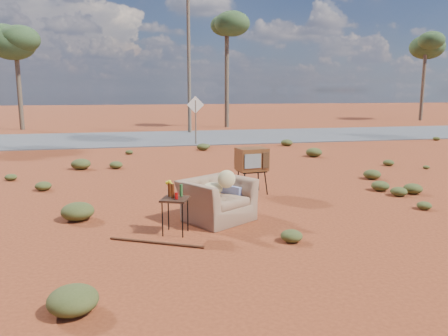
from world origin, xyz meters
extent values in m
plane|color=#913C1D|center=(0.00, 0.00, 0.00)|extent=(140.00, 140.00, 0.00)
cube|color=#565659|center=(0.00, 15.00, 0.02)|extent=(140.00, 7.00, 0.04)
imported|color=#856348|center=(0.07, 0.23, 0.53)|extent=(1.45, 1.32, 1.06)
ellipsoid|color=#CDBD7D|center=(-0.01, 0.25, 0.62)|extent=(0.38, 0.38, 0.23)
ellipsoid|color=#CDBD7D|center=(0.22, 0.09, 0.82)|extent=(0.34, 0.17, 0.34)
cube|color=navy|center=(0.49, 0.63, 0.31)|extent=(0.85, 0.94, 0.62)
cube|color=black|center=(1.31, 2.19, 0.55)|extent=(0.66, 0.54, 0.03)
cylinder|color=black|center=(1.07, 1.94, 0.28)|extent=(0.03, 0.03, 0.55)
cylinder|color=black|center=(1.62, 2.02, 0.28)|extent=(0.03, 0.03, 0.55)
cylinder|color=black|center=(1.01, 2.37, 0.28)|extent=(0.03, 0.03, 0.55)
cylinder|color=black|center=(1.56, 2.45, 0.28)|extent=(0.03, 0.03, 0.55)
cube|color=brown|center=(1.31, 2.19, 0.83)|extent=(0.75, 0.62, 0.53)
cube|color=slate|center=(1.26, 1.91, 0.83)|extent=(0.41, 0.07, 0.33)
cube|color=#472D19|center=(1.59, 1.95, 0.83)|extent=(0.16, 0.04, 0.38)
cube|color=#372014|center=(-0.79, -0.38, 0.61)|extent=(0.57, 0.57, 0.03)
cylinder|color=black|center=(-1.01, -0.48, 0.31)|extent=(0.02, 0.02, 0.61)
cylinder|color=black|center=(-0.69, -0.61, 0.31)|extent=(0.02, 0.02, 0.61)
cylinder|color=black|center=(-0.88, -0.15, 0.31)|extent=(0.02, 0.02, 0.61)
cylinder|color=black|center=(-0.56, -0.28, 0.31)|extent=(0.02, 0.02, 0.61)
cylinder|color=#441C0B|center=(-0.87, -0.30, 0.74)|extent=(0.06, 0.06, 0.23)
cylinder|color=#441C0B|center=(-0.83, -0.44, 0.75)|extent=(0.06, 0.06, 0.24)
cylinder|color=#285C27|center=(-0.67, -0.33, 0.73)|extent=(0.05, 0.05, 0.21)
cylinder|color=red|center=(-0.77, -0.48, 0.69)|extent=(0.06, 0.06, 0.11)
cylinder|color=silver|center=(-0.86, -0.21, 0.69)|extent=(0.07, 0.07, 0.12)
ellipsoid|color=yellow|center=(-0.86, -0.21, 0.84)|extent=(0.14, 0.14, 0.10)
cylinder|color=#4C2514|center=(-1.15, -0.83, 0.02)|extent=(1.46, 0.80, 0.04)
cylinder|color=brown|center=(1.50, 12.00, 1.00)|extent=(0.06, 0.06, 2.00)
cube|color=silver|center=(1.50, 12.00, 1.80)|extent=(0.78, 0.04, 0.78)
cylinder|color=brown|center=(-8.00, 22.00, 3.00)|extent=(0.28, 0.28, 6.00)
ellipsoid|color=#3D5B2F|center=(-8.00, 22.00, 5.50)|extent=(3.20, 3.20, 2.20)
cylinder|color=brown|center=(5.00, 21.00, 3.50)|extent=(0.28, 0.28, 7.00)
ellipsoid|color=#3D5B2F|center=(5.00, 21.00, 6.50)|extent=(3.20, 3.20, 2.20)
cylinder|color=brown|center=(22.00, 24.00, 3.25)|extent=(0.28, 0.28, 6.50)
ellipsoid|color=#3D5B2F|center=(22.00, 24.00, 6.00)|extent=(3.20, 3.20, 2.20)
cylinder|color=brown|center=(2.00, 17.50, 4.00)|extent=(0.20, 0.20, 8.00)
ellipsoid|color=#444C21|center=(4.50, 1.80, 0.12)|extent=(0.44, 0.44, 0.24)
ellipsoid|color=#444C21|center=(-3.00, 6.50, 0.17)|extent=(0.60, 0.60, 0.33)
ellipsoid|color=#444C21|center=(6.80, 5.00, 0.10)|extent=(0.36, 0.36, 0.20)
ellipsoid|color=#444C21|center=(3.20, 8.00, 0.11)|extent=(0.40, 0.40, 0.22)
ellipsoid|color=#444C21|center=(-1.50, 9.50, 0.08)|extent=(0.30, 0.30, 0.17)
camera|label=1|loc=(-1.53, -7.61, 2.44)|focal=35.00mm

